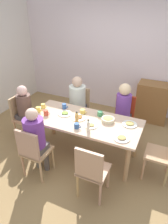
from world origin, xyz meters
name	(u,v)px	position (x,y,z in m)	size (l,w,h in m)	color
ground_plane	(84,153)	(0.00, 0.00, 0.00)	(6.05, 6.05, 0.00)	olive
wall_back	(121,58)	(0.00, 2.08, 1.30)	(5.28, 0.12, 2.60)	silver
dining_table	(84,124)	(0.00, 0.00, 0.65)	(1.92, 0.84, 0.73)	#D0AC8D
chair_0	(123,116)	(0.48, 0.80, 0.51)	(0.40, 0.40, 0.90)	#B32E19
person_0	(123,108)	(0.48, 0.71, 0.72)	(0.30, 0.30, 1.20)	#464347
chair_1	(79,106)	(-0.48, 0.80, 0.51)	(0.40, 0.40, 0.90)	tan
person_1	(77,99)	(-0.48, 0.71, 0.72)	(0.33, 0.33, 1.19)	#2E3B4E
chair_2	(23,115)	(-1.34, 0.00, 0.51)	(0.40, 0.40, 0.90)	tan
person_2	(25,108)	(-1.25, 0.00, 0.68)	(0.30, 0.30, 1.13)	#3A4338
chair_3	(92,170)	(0.48, -0.80, 0.51)	(0.40, 0.40, 0.90)	tan
chair_4	(165,152)	(1.34, 0.00, 0.51)	(0.40, 0.40, 0.90)	tan
chair_5	(33,150)	(-0.48, -0.80, 0.51)	(0.40, 0.40, 0.90)	tan
person_5	(35,136)	(-0.48, -0.71, 0.71)	(0.31, 0.31, 1.19)	#5A5247
plate_0	(130,124)	(0.74, 0.17, 0.75)	(0.24, 0.24, 0.04)	white
plate_1	(122,138)	(0.72, -0.26, 0.75)	(0.24, 0.24, 0.04)	silver
plate_2	(91,125)	(0.19, -0.13, 0.75)	(0.20, 0.20, 0.04)	silver
plate_3	(65,113)	(-0.38, 0.03, 0.75)	(0.24, 0.24, 0.04)	silver
plate_4	(78,117)	(-0.11, 0.01, 0.75)	(0.25, 0.25, 0.04)	silver
bowl_0	(108,119)	(0.38, 0.12, 0.77)	(0.21, 0.21, 0.08)	beige
cup_0	(43,106)	(-0.86, 0.07, 0.78)	(0.11, 0.08, 0.08)	#E0C251
cup_1	(83,112)	(-0.11, 0.18, 0.77)	(0.12, 0.09, 0.08)	#EBCD54
cup_2	(100,114)	(0.20, 0.24, 0.78)	(0.13, 0.09, 0.08)	#408B59
cup_3	(38,110)	(-0.86, -0.10, 0.78)	(0.11, 0.08, 0.10)	#E0C850
cup_4	(64,106)	(-0.50, 0.21, 0.78)	(0.11, 0.08, 0.10)	#345CA3
cup_5	(77,126)	(0.00, -0.28, 0.78)	(0.12, 0.08, 0.09)	#355B95
cup_6	(46,113)	(-0.67, -0.14, 0.78)	(0.12, 0.08, 0.10)	#C54B33
cup_7	(34,116)	(-0.78, -0.32, 0.78)	(0.12, 0.08, 0.10)	#EDC84C
bottle_0	(88,125)	(0.19, -0.26, 0.82)	(0.05, 0.05, 0.19)	beige
bottle_1	(77,117)	(-0.08, -0.11, 0.82)	(0.06, 0.06, 0.19)	gold
side_cabinet	(152,102)	(0.90, 1.78, 0.45)	(0.70, 0.44, 0.90)	brown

